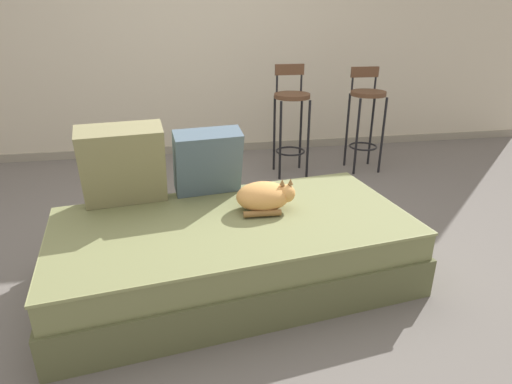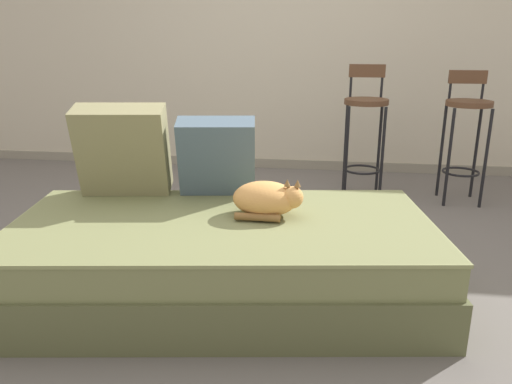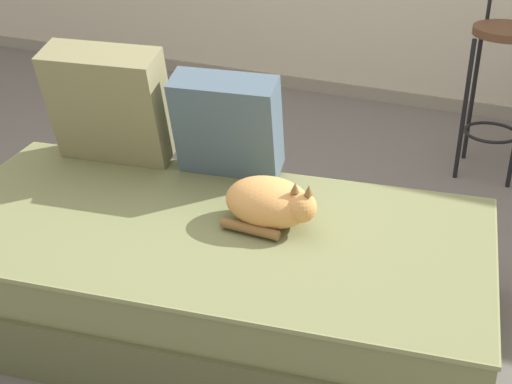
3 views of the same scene
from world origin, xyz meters
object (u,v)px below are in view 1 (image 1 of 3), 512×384
at_px(bar_stool_by_doorway, 366,108).
at_px(cat, 265,196).
at_px(couch, 234,250).
at_px(throw_pillow_middle, 208,162).
at_px(bar_stool_near_window, 291,111).
at_px(throw_pillow_corner, 123,165).

bearing_deg(bar_stool_by_doorway, cat, -128.76).
relative_size(couch, throw_pillow_middle, 4.85).
xyz_separation_m(cat, bar_stool_near_window, (0.57, 1.66, 0.14)).
height_order(cat, bar_stool_near_window, bar_stool_near_window).
bearing_deg(couch, throw_pillow_middle, 105.29).
distance_m(throw_pillow_middle, bar_stool_by_doorway, 2.14).
relative_size(throw_pillow_corner, cat, 1.47).
height_order(throw_pillow_corner, bar_stool_by_doorway, bar_stool_by_doorway).
distance_m(throw_pillow_corner, throw_pillow_middle, 0.51).
distance_m(couch, throw_pillow_corner, 0.83).
relative_size(throw_pillow_middle, bar_stool_by_doorway, 0.44).
height_order(couch, throw_pillow_corner, throw_pillow_corner).
bearing_deg(bar_stool_by_doorway, throw_pillow_corner, -146.25).
bearing_deg(bar_stool_by_doorway, bar_stool_near_window, 179.98).
relative_size(throw_pillow_corner, bar_stool_by_doorway, 0.51).
xyz_separation_m(couch, throw_pillow_corner, (-0.62, 0.33, 0.46)).
xyz_separation_m(couch, cat, (0.21, 0.10, 0.28)).
distance_m(couch, cat, 0.37).
bearing_deg(throw_pillow_corner, bar_stool_by_doorway, 33.75).
bearing_deg(throw_pillow_corner, cat, -15.08).
height_order(throw_pillow_middle, cat, throw_pillow_middle).
bearing_deg(bar_stool_near_window, bar_stool_by_doorway, -0.02).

